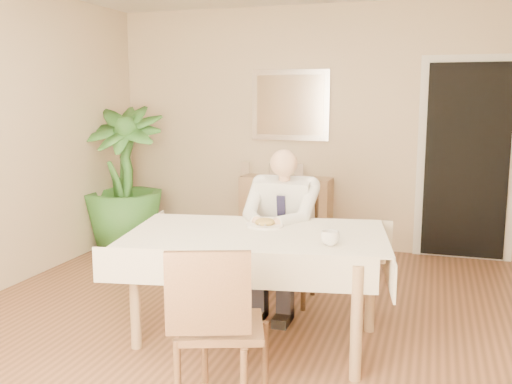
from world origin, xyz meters
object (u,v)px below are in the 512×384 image
(chair_far, at_px, (289,237))
(potted_palm, at_px, (124,178))
(coffee_mug, at_px, (330,238))
(dining_table, at_px, (257,245))
(sideboard, at_px, (286,212))
(seated_man, at_px, (280,223))
(chair_near, at_px, (217,320))

(chair_far, bearing_deg, potted_palm, 155.09)
(coffee_mug, bearing_deg, dining_table, 160.43)
(dining_table, height_order, sideboard, sideboard)
(chair_far, bearing_deg, dining_table, -89.95)
(seated_man, relative_size, coffee_mug, 11.03)
(dining_table, height_order, coffee_mug, coffee_mug)
(coffee_mug, xyz_separation_m, sideboard, (-0.94, 2.58, -0.41))
(chair_far, distance_m, chair_near, 1.81)
(chair_near, height_order, coffee_mug, chair_near)
(chair_far, height_order, coffee_mug, chair_far)
(coffee_mug, height_order, potted_palm, potted_palm)
(chair_far, height_order, potted_palm, potted_palm)
(seated_man, bearing_deg, sideboard, 103.11)
(seated_man, relative_size, potted_palm, 0.81)
(coffee_mug, xyz_separation_m, potted_palm, (-2.61, 2.04, -0.03))
(dining_table, bearing_deg, chair_near, -95.41)
(chair_far, height_order, chair_near, same)
(dining_table, bearing_deg, seated_man, 80.12)
(seated_man, distance_m, coffee_mug, 0.94)
(chair_far, bearing_deg, sideboard, 105.56)
(sideboard, bearing_deg, potted_palm, -160.88)
(chair_far, xyz_separation_m, chair_near, (0.07, -1.81, -0.00))
(dining_table, distance_m, chair_far, 0.90)
(chair_far, height_order, sideboard, chair_far)
(dining_table, relative_size, coffee_mug, 16.70)
(seated_man, height_order, potted_palm, potted_palm)
(coffee_mug, bearing_deg, chair_near, -121.37)
(chair_near, xyz_separation_m, coffee_mug, (0.45, 0.74, 0.29))
(sideboard, xyz_separation_m, potted_palm, (-1.67, -0.54, 0.38))
(seated_man, relative_size, sideboard, 1.27)
(chair_near, distance_m, potted_palm, 3.53)
(dining_table, relative_size, potted_palm, 1.22)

